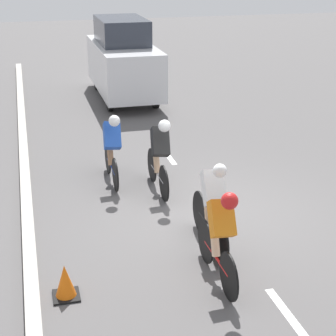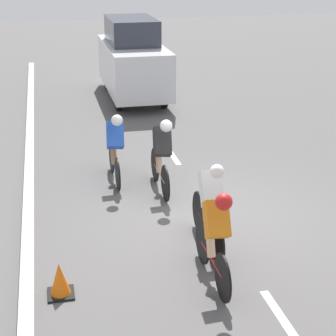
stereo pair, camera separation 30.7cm
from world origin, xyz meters
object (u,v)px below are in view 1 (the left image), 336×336
Objects in this scene: cyclist_blue at (112,146)px; cyclist_black at (160,153)px; traffic_cone at (65,282)px; cyclist_orange at (220,233)px; support_car at (123,60)px; cyclist_white at (212,203)px.

cyclist_black is at bearing 140.14° from cyclist_blue.
cyclist_orange is at bearing 175.53° from traffic_cone.
traffic_cone is (2.75, 10.60, -0.97)m from support_car.
support_car is at bearing -95.08° from cyclist_black.
cyclist_blue is 0.36× the size of support_car.
cyclist_black is 7.51m from support_car.
cyclist_orange is at bearing 77.90° from cyclist_white.
cyclist_blue is 3.20m from cyclist_white.
cyclist_black is 1.05m from cyclist_blue.
cyclist_black is at bearing 84.92° from support_car.
cyclist_white is (-0.26, 2.34, -0.02)m from cyclist_black.
support_car is (-0.40, -9.81, 0.43)m from cyclist_white.
cyclist_white is at bearing -102.10° from cyclist_orange.
cyclist_white is (-1.07, 3.01, -0.00)m from cyclist_blue.
cyclist_orange is 1.04× the size of cyclist_blue.
cyclist_white is 9.83m from support_car.
cyclist_white reaches higher than cyclist_orange.
cyclist_black is at bearing -123.64° from traffic_cone.
cyclist_orange is 4.06m from cyclist_blue.
cyclist_white is at bearing 87.65° from support_car.
support_car is at bearing -93.23° from cyclist_orange.
cyclist_white is 3.52× the size of traffic_cone.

